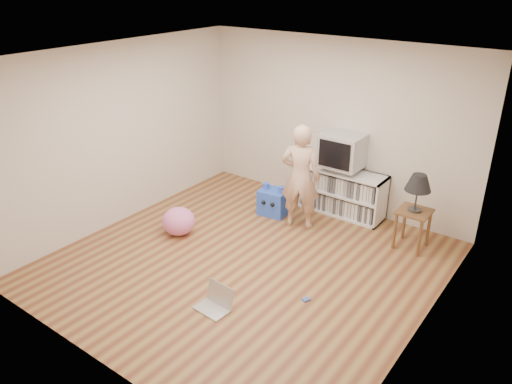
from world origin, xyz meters
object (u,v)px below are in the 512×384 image
(person, at_px, (300,177))
(media_unit, at_px, (340,191))
(laptop, at_px, (216,302))
(dvd_deck, at_px, (341,168))
(side_table, at_px, (413,220))
(plush_pink, at_px, (179,221))
(plush_blue, at_px, (273,202))
(table_lamp, at_px, (418,184))
(crt_tv, at_px, (343,150))

(person, bearing_deg, media_unit, -128.09)
(laptop, bearing_deg, media_unit, 94.63)
(dvd_deck, height_order, person, person)
(media_unit, distance_m, laptop, 2.98)
(dvd_deck, distance_m, side_table, 1.38)
(side_table, relative_size, laptop, 1.38)
(laptop, distance_m, plush_pink, 1.82)
(media_unit, distance_m, person, 0.92)
(person, relative_size, plush_blue, 3.21)
(person, bearing_deg, dvd_deck, -128.44)
(dvd_deck, xyz_separation_m, side_table, (1.29, -0.37, -0.32))
(plush_pink, bearing_deg, table_lamp, 29.83)
(crt_tv, distance_m, table_lamp, 1.34)
(plush_blue, bearing_deg, crt_tv, 34.15)
(media_unit, height_order, person, person)
(crt_tv, relative_size, plush_blue, 1.24)
(plush_pink, bearing_deg, person, 44.12)
(laptop, height_order, plush_pink, plush_pink)
(crt_tv, bearing_deg, laptop, -89.58)
(side_table, bearing_deg, person, -165.87)
(person, xyz_separation_m, plush_pink, (-1.25, -1.22, -0.58))
(plush_pink, bearing_deg, media_unit, 52.79)
(side_table, height_order, table_lamp, table_lamp)
(media_unit, relative_size, table_lamp, 2.72)
(laptop, height_order, plush_blue, plush_blue)
(dvd_deck, distance_m, plush_pink, 2.54)
(crt_tv, height_order, side_table, crt_tv)
(dvd_deck, bearing_deg, table_lamp, -16.06)
(laptop, xyz_separation_m, plush_blue, (-0.80, 2.29, 0.13))
(laptop, relative_size, plush_pink, 0.86)
(crt_tv, distance_m, plush_blue, 1.30)
(side_table, xyz_separation_m, laptop, (-1.26, -2.58, -0.34))
(dvd_deck, distance_m, crt_tv, 0.29)
(dvd_deck, distance_m, table_lamp, 1.35)
(laptop, relative_size, plush_blue, 0.82)
(media_unit, xyz_separation_m, plush_blue, (-0.78, -0.67, -0.14))
(side_table, bearing_deg, laptop, -116.10)
(person, relative_size, laptop, 3.89)
(table_lamp, distance_m, plush_blue, 2.21)
(dvd_deck, bearing_deg, person, -108.77)
(dvd_deck, relative_size, crt_tv, 0.75)
(dvd_deck, xyz_separation_m, person, (-0.26, -0.76, 0.04))
(dvd_deck, relative_size, person, 0.29)
(side_table, height_order, plush_blue, side_table)
(media_unit, relative_size, person, 0.90)
(table_lamp, height_order, plush_blue, table_lamp)
(side_table, relative_size, person, 0.35)
(media_unit, height_order, side_table, media_unit)
(dvd_deck, bearing_deg, media_unit, 90.00)
(dvd_deck, distance_m, person, 0.80)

